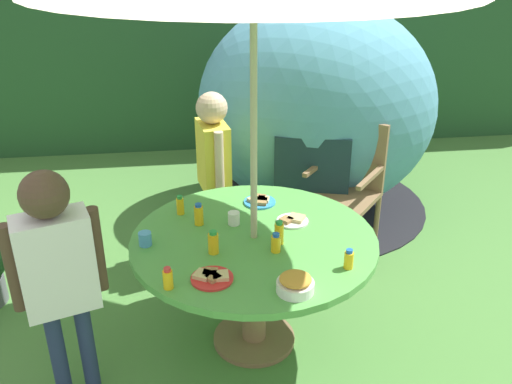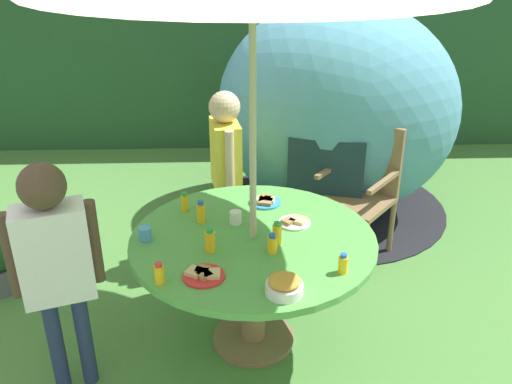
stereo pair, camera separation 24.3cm
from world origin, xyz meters
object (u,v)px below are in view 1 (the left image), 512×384
Objects in this scene: juice_bottle_mid_right at (279,233)px; child_in_white_shirt at (57,264)px; snack_bowl at (295,284)px; juice_bottle_mid_left at (213,243)px; plate_center_back at (212,277)px; juice_bottle_near_left at (276,243)px; garden_table at (254,256)px; wooden_chair at (349,182)px; cup_near at (234,218)px; plate_far_left at (260,201)px; child_in_yellow_shirt at (213,157)px; juice_bottle_center_front at (180,205)px; juice_bottle_near_right at (168,279)px; juice_bottle_front_edge at (349,259)px; cup_far at (145,239)px; plate_far_right at (293,220)px; juice_bottle_back_edge at (199,215)px; dome_tent at (315,109)px.

child_in_white_shirt is at bearing -167.96° from juice_bottle_mid_right.
snack_bowl is 1.38× the size of juice_bottle_mid_left.
plate_center_back is 0.40m from juice_bottle_near_left.
wooden_chair reaches higher than garden_table.
plate_far_left is at bearing 53.92° from cup_near.
juice_bottle_center_front is at bearing -29.17° from child_in_yellow_shirt.
juice_bottle_near_right reaches higher than juice_bottle_front_edge.
cup_far reaches higher than garden_table.
cup_near is at bearing 73.76° from plate_center_back.
snack_bowl is 0.43m from juice_bottle_mid_right.
plate_far_right is (0.15, -0.27, -0.00)m from plate_far_left.
juice_bottle_back_edge is at bearing -104.15° from wooden_chair.
cup_far is at bearing -178.93° from garden_table.
plate_far_left is 1.75× the size of juice_bottle_near_right.
child_in_white_shirt is 10.08× the size of juice_bottle_mid_left.
juice_bottle_near_right is (-0.69, -0.56, 0.04)m from plate_far_right.
child_in_white_shirt is at bearing -161.81° from garden_table.
dome_tent reaches higher than garden_table.
plate_far_left is (0.09, 0.41, 0.14)m from garden_table.
juice_bottle_mid_left reaches higher than plate_far_left.
garden_table is at bearing -39.49° from juice_bottle_center_front.
cup_near is (-0.09, 0.16, 0.16)m from garden_table.
juice_bottle_front_edge is (0.88, 0.06, -0.00)m from juice_bottle_near_right.
cup_far is (-0.19, -0.33, -0.02)m from juice_bottle_center_front.
child_in_yellow_shirt is 1.16m from juice_bottle_near_left.
juice_bottle_center_front reaches higher than plate_center_back.
snack_bowl is 1.51× the size of juice_bottle_center_front.
cup_far is (-0.66, -0.42, 0.02)m from plate_far_left.
child_in_white_shirt is at bearing -103.97° from wooden_chair.
plate_far_right is at bearing 30.05° from garden_table.
wooden_chair reaches higher than cup_far.
snack_bowl is 2.40× the size of cup_near.
juice_bottle_center_front is at bearing 141.67° from juice_bottle_mid_right.
snack_bowl is at bearing -47.42° from juice_bottle_mid_left.
dome_tent is 12.48× the size of plate_far_left.
plate_far_right is 0.83m from cup_far.
cup_near reaches higher than garden_table.
juice_bottle_front_edge is (0.33, -0.20, -0.00)m from juice_bottle_near_left.
juice_bottle_near_right is at bearing -154.97° from juice_bottle_near_left.
juice_bottle_near_right reaches higher than plate_far_right.
juice_bottle_mid_left is 0.96× the size of juice_bottle_mid_right.
juice_bottle_center_front is 0.92× the size of juice_bottle_mid_left.
snack_bowl is at bearing -84.79° from juice_bottle_near_left.
juice_bottle_back_edge is (-0.41, 0.27, -0.00)m from juice_bottle_mid_right.
juice_bottle_back_edge is 0.20m from cup_near.
child_in_yellow_shirt reaches higher than wooden_chair.
garden_table is 0.24m from juice_bottle_mid_right.
dome_tent is at bearing 32.38° from child_in_white_shirt.
juice_bottle_near_left is at bearing -41.86° from juice_bottle_back_edge.
wooden_chair is at bearing 56.84° from juice_bottle_mid_right.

